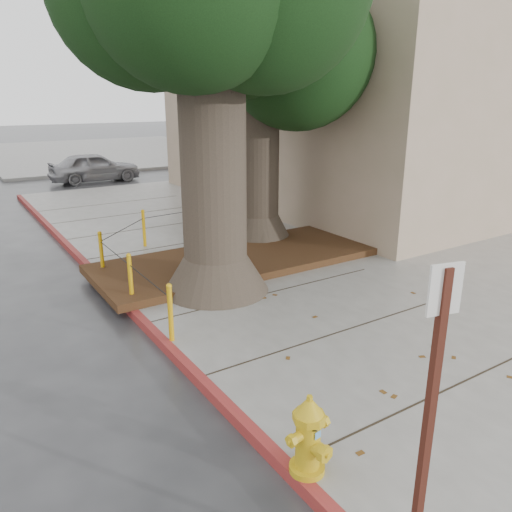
{
  "coord_description": "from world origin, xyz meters",
  "views": [
    {
      "loc": [
        -4.58,
        -5.38,
        3.77
      ],
      "look_at": [
        -0.08,
        1.61,
        1.1
      ],
      "focal_mm": 35.0,
      "sensor_mm": 36.0,
      "label": 1
    }
  ],
  "objects_px": {
    "signpost": "(430,413)",
    "car_red": "(288,153)",
    "fire_hydrant": "(309,435)",
    "car_silver": "(95,167)"
  },
  "relations": [
    {
      "from": "fire_hydrant",
      "to": "car_silver",
      "type": "height_order",
      "value": "car_silver"
    },
    {
      "from": "car_red",
      "to": "signpost",
      "type": "bearing_deg",
      "value": 152.31
    },
    {
      "from": "signpost",
      "to": "car_silver",
      "type": "relative_size",
      "value": 0.66
    },
    {
      "from": "signpost",
      "to": "car_red",
      "type": "bearing_deg",
      "value": 69.85
    },
    {
      "from": "signpost",
      "to": "car_silver",
      "type": "height_order",
      "value": "signpost"
    },
    {
      "from": "fire_hydrant",
      "to": "signpost",
      "type": "distance_m",
      "value": 1.69
    },
    {
      "from": "car_red",
      "to": "fire_hydrant",
      "type": "bearing_deg",
      "value": 150.62
    },
    {
      "from": "fire_hydrant",
      "to": "car_red",
      "type": "xyz_separation_m",
      "value": [
        14.74,
        20.48,
        0.05
      ]
    },
    {
      "from": "fire_hydrant",
      "to": "car_silver",
      "type": "relative_size",
      "value": 0.22
    },
    {
      "from": "car_silver",
      "to": "car_red",
      "type": "relative_size",
      "value": 1.04
    }
  ]
}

